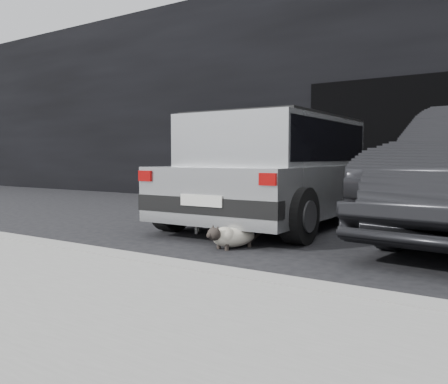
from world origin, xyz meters
The scene contains 8 objects.
ground centered at (0.00, 0.00, 0.00)m, with size 80.00×80.00×0.00m, color black.
building_facade centered at (1.00, 6.00, 2.50)m, with size 34.00×4.00×5.00m, color black.
garage_opening centered at (1.00, 3.99, 1.30)m, with size 4.00×0.10×2.60m, color black.
curb centered at (1.00, -2.60, 0.06)m, with size 18.00×0.25×0.12m, color gray.
sidewalk centered at (1.00, -3.80, 0.06)m, with size 18.00×2.20×0.11m, color gray.
silver_hatchback centered at (-0.13, 0.80, 0.89)m, with size 2.27×4.46×1.63m.
cat_siamese centered at (0.33, -1.29, 0.13)m, with size 0.44×0.82×0.29m.
cat_white centered at (-0.47, -0.53, 0.19)m, with size 0.72×0.53×0.38m.
Camera 1 is at (3.19, -5.71, 1.02)m, focal length 38.00 mm.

